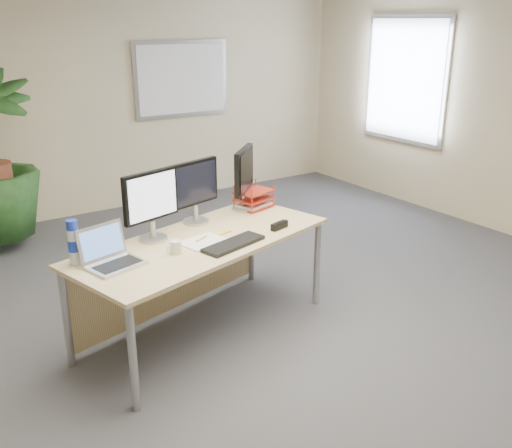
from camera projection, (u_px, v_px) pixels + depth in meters
floor at (294, 358)px, 4.02m from camera, size 8.00×8.00×0.00m
back_wall at (89, 102)px, 6.70m from camera, size 7.00×0.04×2.70m
whiteboard at (182, 79)px, 7.23m from camera, size 1.30×0.04×0.95m
window at (405, 80)px, 7.12m from camera, size 0.04×1.30×1.55m
desk at (193, 256)px, 4.25m from camera, size 2.11×1.30×0.75m
monitor_left at (151, 201)px, 4.03m from camera, size 0.45×0.21×0.51m
monitor_right at (195, 188)px, 4.38m from camera, size 0.44×0.20×0.49m
monitor_dark at (244, 175)px, 4.69m from camera, size 0.37×0.35×0.52m
laptop at (110, 255)px, 3.69m from camera, size 0.41×0.38×0.25m
keyboard at (234, 244)px, 4.01m from camera, size 0.52×0.28×0.03m
coffee_mug at (175, 247)px, 3.87m from camera, size 0.12×0.08×0.09m
spiral_notebook at (203, 242)px, 4.07m from camera, size 0.35×0.29×0.01m
orange_pen at (201, 239)px, 4.09m from camera, size 0.12×0.07×0.01m
yellow_highlighter at (225, 232)px, 4.24m from camera, size 0.12×0.05×0.02m
water_bottle at (74, 243)px, 3.66m from camera, size 0.08×0.08×0.30m
letter_tray at (254, 200)px, 4.82m from camera, size 0.35×0.30×0.14m
stapler at (279, 225)px, 4.33m from camera, size 0.17×0.08×0.05m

